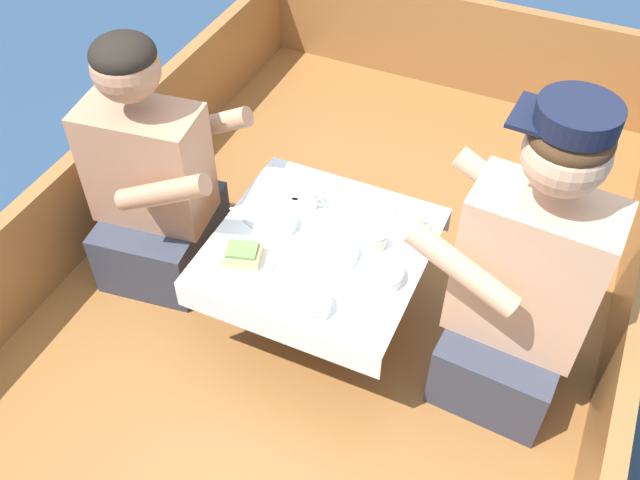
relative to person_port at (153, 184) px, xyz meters
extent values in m
plane|color=navy|center=(0.64, -0.06, -0.72)|extent=(60.00, 60.00, 0.00)
cube|color=brown|center=(0.64, -0.06, -0.55)|extent=(2.02, 3.42, 0.32)
cube|color=#936033|center=(-0.34, -0.06, -0.19)|extent=(0.06, 3.42, 0.41)
cube|color=#936033|center=(1.62, -0.06, -0.19)|extent=(0.06, 3.42, 0.41)
cube|color=#936033|center=(0.64, 1.62, -0.16)|extent=(1.90, 0.06, 0.47)
cylinder|color=#B2B2B7|center=(0.64, -0.01, -0.22)|extent=(0.07, 0.07, 0.35)
cube|color=brown|center=(0.64, -0.01, -0.04)|extent=(0.65, 0.64, 0.02)
cube|color=white|center=(0.64, -0.01, -0.03)|extent=(0.68, 0.67, 0.00)
cube|color=white|center=(0.64, -0.34, -0.08)|extent=(0.68, 0.00, 0.10)
cube|color=white|center=(0.64, 0.33, -0.08)|extent=(0.68, 0.00, 0.10)
cube|color=#333847|center=(-0.01, 0.00, -0.26)|extent=(0.42, 0.48, 0.26)
cube|color=tan|center=(-0.01, 0.00, 0.09)|extent=(0.43, 0.27, 0.44)
sphere|color=tan|center=(-0.01, 0.00, 0.46)|extent=(0.21, 0.21, 0.21)
ellipsoid|color=black|center=(-0.01, 0.00, 0.51)|extent=(0.20, 0.20, 0.12)
cylinder|color=tan|center=(0.12, 0.20, 0.15)|extent=(0.34, 0.11, 0.21)
cylinder|color=tan|center=(0.17, -0.16, 0.15)|extent=(0.34, 0.11, 0.21)
cube|color=#333847|center=(1.29, 0.02, -0.26)|extent=(0.39, 0.46, 0.26)
cube|color=tan|center=(1.29, 0.02, 0.13)|extent=(0.41, 0.25, 0.52)
sphere|color=tan|center=(1.29, 0.02, 0.55)|extent=(0.22, 0.22, 0.22)
ellipsoid|color=#472D19|center=(1.29, 0.02, 0.60)|extent=(0.21, 0.21, 0.12)
cylinder|color=tan|center=(1.12, -0.15, 0.22)|extent=(0.34, 0.09, 0.21)
cylinder|color=tan|center=(1.15, 0.21, 0.22)|extent=(0.34, 0.09, 0.21)
cylinder|color=black|center=(1.29, 0.02, 0.66)|extent=(0.20, 0.20, 0.06)
cube|color=black|center=(1.19, 0.02, 0.63)|extent=(0.11, 0.16, 0.01)
cylinder|color=silver|center=(0.45, -0.17, -0.02)|extent=(0.21, 0.21, 0.01)
cylinder|color=silver|center=(0.73, 0.23, -0.02)|extent=(0.17, 0.17, 0.01)
cube|color=tan|center=(0.45, -0.17, 0.00)|extent=(0.14, 0.12, 0.04)
cube|color=#669347|center=(0.45, -0.17, 0.03)|extent=(0.11, 0.10, 0.01)
cylinder|color=silver|center=(0.73, -0.26, -0.01)|extent=(0.12, 0.12, 0.04)
cylinder|color=beige|center=(0.73, -0.26, 0.00)|extent=(0.10, 0.10, 0.02)
cylinder|color=silver|center=(0.71, -0.03, -0.01)|extent=(0.15, 0.15, 0.04)
cylinder|color=beige|center=(0.71, -0.03, 0.00)|extent=(0.12, 0.12, 0.02)
cylinder|color=silver|center=(0.48, 0.01, -0.01)|extent=(0.13, 0.13, 0.04)
cylinder|color=beige|center=(0.48, 0.01, 0.00)|extent=(0.11, 0.11, 0.02)
cylinder|color=silver|center=(0.87, -0.06, -0.01)|extent=(0.14, 0.14, 0.04)
cylinder|color=beige|center=(0.87, -0.06, 0.00)|extent=(0.12, 0.12, 0.02)
cylinder|color=silver|center=(0.53, 0.15, 0.01)|extent=(0.07, 0.07, 0.06)
torus|color=silver|center=(0.57, 0.15, 0.01)|extent=(0.04, 0.01, 0.04)
cylinder|color=#3D2314|center=(0.53, 0.15, 0.02)|extent=(0.06, 0.06, 0.01)
cylinder|color=silver|center=(0.89, 0.17, 0.01)|extent=(0.08, 0.08, 0.07)
torus|color=silver|center=(0.94, 0.17, 0.01)|extent=(0.04, 0.01, 0.04)
cylinder|color=#3D2314|center=(0.89, 0.17, 0.03)|extent=(0.07, 0.07, 0.01)
cylinder|color=silver|center=(0.81, 0.06, 0.00)|extent=(0.06, 0.06, 0.05)
cylinder|color=beige|center=(0.81, 0.06, 0.00)|extent=(0.07, 0.07, 0.03)
cube|color=silver|center=(0.60, 0.06, -0.02)|extent=(0.13, 0.13, 0.00)
ellipsoid|color=silver|center=(0.55, 0.11, -0.02)|extent=(0.04, 0.02, 0.01)
cube|color=silver|center=(0.41, 0.14, -0.02)|extent=(0.17, 0.05, 0.00)
cube|color=silver|center=(0.48, 0.15, -0.02)|extent=(0.04, 0.03, 0.00)
cube|color=silver|center=(0.37, -0.01, -0.02)|extent=(0.16, 0.08, 0.00)
camera|label=1|loc=(1.30, -1.47, 1.63)|focal=40.00mm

